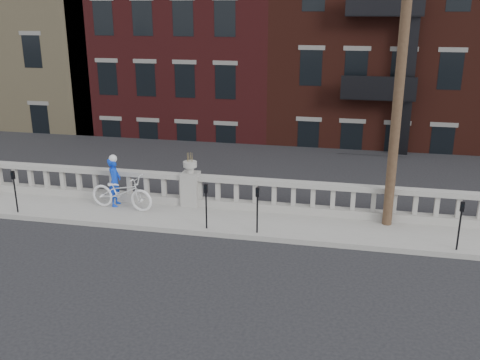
{
  "coord_description": "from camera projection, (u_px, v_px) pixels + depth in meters",
  "views": [
    {
      "loc": [
        5.01,
        -11.77,
        6.31
      ],
      "look_at": [
        1.8,
        3.2,
        1.36
      ],
      "focal_mm": 40.0,
      "sensor_mm": 36.0,
      "label": 1
    }
  ],
  "objects": [
    {
      "name": "parking_meter_d",
      "position": [
        460.0,
        220.0,
        14.0
      ],
      "size": [
        0.1,
        0.09,
        1.36
      ],
      "color": "black",
      "rests_on": "sidewalk"
    },
    {
      "name": "ground",
      "position": [
        147.0,
        262.0,
        13.89
      ],
      "size": [
        120.0,
        120.0,
        0.0
      ],
      "primitive_type": "plane",
      "color": "black",
      "rests_on": "ground"
    },
    {
      "name": "planter_pedestal",
      "position": [
        191.0,
        185.0,
        17.31
      ],
      "size": [
        0.55,
        0.55,
        1.76
      ],
      "color": "gray",
      "rests_on": "sidewalk"
    },
    {
      "name": "parking_meter_b",
      "position": [
        206.0,
        201.0,
        15.38
      ],
      "size": [
        0.1,
        0.09,
        1.36
      ],
      "color": "black",
      "rests_on": "sidewalk"
    },
    {
      "name": "bicycle",
      "position": [
        122.0,
        192.0,
        17.01
      ],
      "size": [
        2.22,
        0.99,
        1.13
      ],
      "primitive_type": "imported",
      "rotation": [
        0.0,
        0.0,
        1.45
      ],
      "color": "white",
      "rests_on": "sidewalk"
    },
    {
      "name": "cyclist",
      "position": [
        115.0,
        182.0,
        17.24
      ],
      "size": [
        0.45,
        0.62,
        1.6
      ],
      "primitive_type": "imported",
      "rotation": [
        0.0,
        0.0,
        1.69
      ],
      "color": "#0D38CA",
      "rests_on": "sidewalk"
    },
    {
      "name": "sidewalk",
      "position": [
        182.0,
        217.0,
        16.66
      ],
      "size": [
        32.0,
        2.2,
        0.15
      ],
      "primitive_type": "cube",
      "color": "gray",
      "rests_on": "ground"
    },
    {
      "name": "balustrade",
      "position": [
        191.0,
        190.0,
        17.37
      ],
      "size": [
        28.0,
        0.34,
        1.03
      ],
      "color": "gray",
      "rests_on": "sidewalk"
    },
    {
      "name": "parking_meter_c",
      "position": [
        257.0,
        205.0,
        15.08
      ],
      "size": [
        0.1,
        0.09,
        1.36
      ],
      "color": "black",
      "rests_on": "sidewalk"
    },
    {
      "name": "parking_meter_a",
      "position": [
        15.0,
        187.0,
        16.62
      ],
      "size": [
        0.1,
        0.09,
        1.36
      ],
      "color": "black",
      "rests_on": "sidewalk"
    },
    {
      "name": "lower_level",
      "position": [
        286.0,
        68.0,
        34.41
      ],
      "size": [
        80.0,
        44.0,
        20.8
      ],
      "color": "#605E59",
      "rests_on": "ground"
    },
    {
      "name": "utility_pole",
      "position": [
        403.0,
        49.0,
        14.4
      ],
      "size": [
        1.6,
        0.28,
        10.0
      ],
      "color": "#422D1E",
      "rests_on": "sidewalk"
    }
  ]
}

